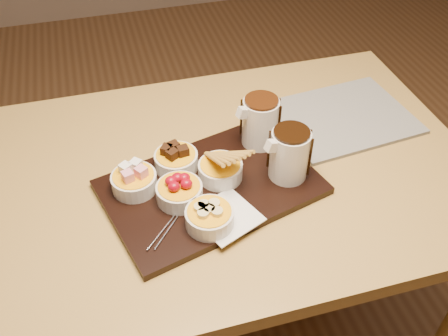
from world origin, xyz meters
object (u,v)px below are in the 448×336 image
object	(u,v)px
pitcher_dark_chocolate	(289,155)
newspaper	(344,117)
dining_table	(223,197)
pitcher_milk_chocolate	(260,122)
bowl_strawberries	(180,193)
serving_board	(211,187)

from	to	relation	value
pitcher_dark_chocolate	newspaper	size ratio (longest dim) A/B	0.35
dining_table	pitcher_dark_chocolate	world-z (taller)	pitcher_dark_chocolate
pitcher_milk_chocolate	dining_table	bearing A→B (deg)	-170.35
bowl_strawberries	newspaper	world-z (taller)	bowl_strawberries
serving_board	pitcher_dark_chocolate	world-z (taller)	pitcher_dark_chocolate
dining_table	serving_board	xyz separation A→B (m)	(-0.04, -0.06, 0.11)
pitcher_dark_chocolate	dining_table	bearing A→B (deg)	133.70
bowl_strawberries	pitcher_dark_chocolate	size ratio (longest dim) A/B	0.84
dining_table	pitcher_dark_chocolate	distance (m)	0.23
pitcher_dark_chocolate	newspaper	xyz separation A→B (m)	(0.23, 0.18, -0.07)
serving_board	pitcher_milk_chocolate	distance (m)	0.20
serving_board	pitcher_milk_chocolate	xyz separation A→B (m)	(0.15, 0.11, 0.07)
bowl_strawberries	newspaper	distance (m)	0.52
pitcher_dark_chocolate	serving_board	bearing A→B (deg)	160.02
bowl_strawberries	pitcher_milk_chocolate	bearing A→B (deg)	31.37
pitcher_milk_chocolate	newspaper	xyz separation A→B (m)	(0.25, 0.05, -0.07)
pitcher_milk_chocolate	newspaper	distance (m)	0.27
dining_table	newspaper	xyz separation A→B (m)	(0.36, 0.10, 0.10)
newspaper	pitcher_milk_chocolate	bearing A→B (deg)	-174.68
pitcher_dark_chocolate	pitcher_milk_chocolate	distance (m)	0.13
dining_table	newspaper	distance (m)	0.39
dining_table	pitcher_milk_chocolate	world-z (taller)	pitcher_milk_chocolate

